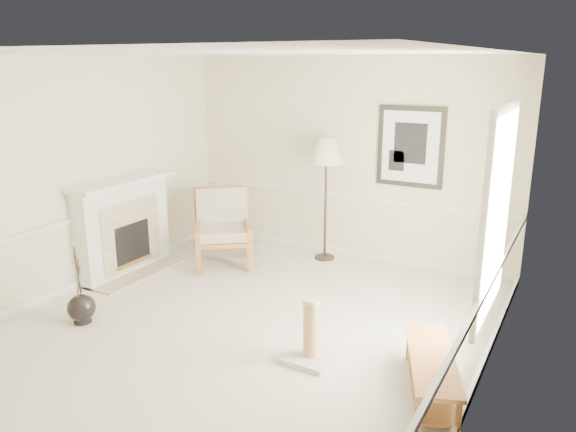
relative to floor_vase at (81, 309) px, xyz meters
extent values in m
plane|color=silver|center=(1.63, 0.82, -0.17)|extent=(5.50, 5.50, 0.00)
cube|color=beige|center=(1.63, 3.57, 1.28)|extent=(5.00, 0.04, 2.90)
cube|color=beige|center=(1.63, -1.93, 1.28)|extent=(5.00, 0.04, 2.90)
cube|color=beige|center=(-0.87, 0.82, 1.28)|extent=(0.04, 5.50, 2.90)
cube|color=beige|center=(4.13, 0.82, 1.28)|extent=(0.04, 5.50, 2.90)
cube|color=white|center=(1.63, 0.82, 2.73)|extent=(5.00, 5.50, 0.04)
cube|color=white|center=(1.63, 3.55, -0.12)|extent=(4.95, 0.04, 0.10)
cube|color=white|center=(1.63, 3.55, 0.73)|extent=(4.95, 0.04, 0.05)
cube|color=white|center=(4.09, 1.22, 1.33)|extent=(0.03, 1.20, 1.80)
cube|color=white|center=(4.08, 1.22, 1.33)|extent=(0.05, 1.34, 1.94)
cube|color=black|center=(2.58, 3.54, 1.53)|extent=(0.92, 0.04, 1.10)
cube|color=white|center=(2.58, 3.52, 1.53)|extent=(0.78, 0.01, 0.96)
cube|color=black|center=(2.58, 3.51, 1.58)|extent=(0.45, 0.01, 0.55)
cube|color=white|center=(-0.73, 1.42, 0.46)|extent=(0.28, 1.50, 1.25)
cube|color=white|center=(-0.68, 1.42, 1.11)|extent=(0.46, 1.64, 0.06)
cube|color=#C6B28E|center=(-0.58, 1.42, 0.38)|extent=(0.02, 1.05, 0.95)
cube|color=black|center=(-0.57, 1.42, 0.25)|extent=(0.02, 0.62, 0.58)
cube|color=gold|center=(-0.57, 1.42, -0.01)|extent=(0.01, 0.66, 0.05)
cube|color=#C6B28E|center=(-0.57, 1.42, -0.15)|extent=(0.60, 1.50, 0.03)
sphere|color=black|center=(0.00, 0.00, 0.01)|extent=(0.31, 0.31, 0.31)
cylinder|color=black|center=(0.00, 0.00, -0.12)|extent=(0.20, 0.20, 0.09)
cylinder|color=black|center=(0.00, 0.00, 0.41)|extent=(0.08, 0.11, 0.48)
cylinder|color=black|center=(0.00, 0.00, 0.37)|extent=(0.10, 0.13, 0.40)
cylinder|color=black|center=(0.00, 0.00, 0.45)|extent=(0.05, 0.06, 0.57)
cube|color=brown|center=(0.25, 1.79, 0.05)|extent=(0.10, 0.10, 0.43)
cube|color=brown|center=(-0.18, 2.36, 0.05)|extent=(0.10, 0.10, 0.43)
cube|color=brown|center=(0.81, 2.22, 0.05)|extent=(0.10, 0.10, 0.43)
cube|color=brown|center=(0.39, 2.79, 0.05)|extent=(0.10, 0.10, 0.43)
cube|color=brown|center=(0.32, 2.29, 0.23)|extent=(1.12, 1.12, 0.06)
cube|color=brown|center=(0.10, 2.58, 0.59)|extent=(0.75, 0.63, 0.63)
cube|color=brown|center=(0.04, 2.08, 0.43)|extent=(0.54, 0.68, 0.06)
cube|color=brown|center=(0.60, 2.50, 0.43)|extent=(0.54, 0.68, 0.06)
cube|color=silver|center=(0.32, 2.29, 0.34)|extent=(1.02, 1.02, 0.14)
cube|color=silver|center=(0.14, 2.53, 0.61)|extent=(0.72, 0.62, 0.56)
cylinder|color=black|center=(1.47, 3.22, -0.15)|extent=(0.29, 0.29, 0.03)
cylinder|color=black|center=(1.47, 3.22, 0.67)|extent=(0.04, 0.04, 1.61)
cone|color=#FAEFC8|center=(1.47, 3.22, 1.45)|extent=(0.71, 0.71, 0.35)
cube|color=brown|center=(3.78, 0.49, 0.18)|extent=(0.81, 1.32, 0.04)
cube|color=brown|center=(3.78, 0.49, -0.07)|extent=(0.73, 1.21, 0.03)
cube|color=brown|center=(3.86, -0.11, 0.00)|extent=(0.06, 0.06, 0.33)
cube|color=brown|center=(4.13, 0.00, 0.00)|extent=(0.06, 0.06, 0.33)
cube|color=brown|center=(3.44, 0.97, 0.00)|extent=(0.06, 0.06, 0.33)
cube|color=brown|center=(3.71, 1.08, 0.00)|extent=(0.06, 0.06, 0.33)
cube|color=beige|center=(2.61, 0.50, -0.14)|extent=(0.47, 0.47, 0.06)
cylinder|color=tan|center=(2.61, 0.50, 0.16)|extent=(0.15, 0.15, 0.55)
cylinder|color=beige|center=(2.61, 0.50, 0.46)|extent=(0.17, 0.17, 0.05)
camera|label=1|loc=(4.78, -3.92, 2.66)|focal=35.00mm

